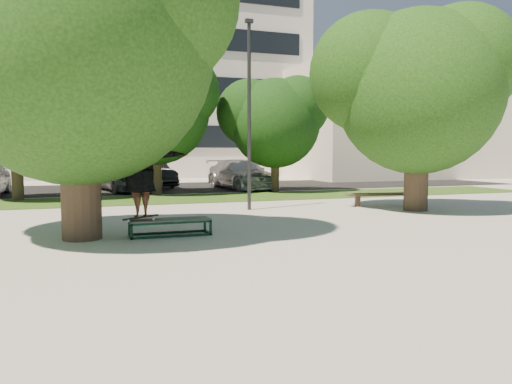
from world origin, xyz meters
name	(u,v)px	position (x,y,z in m)	size (l,w,h in m)	color
ground	(278,235)	(0.00, 0.00, 0.00)	(120.00, 120.00, 0.00)	#AFA7A1
grass_strip	(214,198)	(1.00, 9.50, 0.01)	(30.00, 4.00, 0.02)	#1E4213
asphalt_strip	(164,188)	(0.00, 16.00, 0.01)	(40.00, 8.00, 0.01)	black
tree_left	(72,32)	(-4.29, 1.09, 4.42)	(6.96, 5.95, 7.12)	#38281E
tree_right	(415,83)	(5.92, 3.08, 4.09)	(6.24, 5.33, 6.51)	#38281E
bg_tree_left	(13,104)	(-6.57, 11.07, 3.73)	(5.28, 4.51, 5.77)	#38281E
bg_tree_mid	(153,104)	(-1.08, 12.08, 4.02)	(5.76, 4.92, 6.24)	#38281E
bg_tree_right	(273,118)	(4.43, 11.57, 3.49)	(5.04, 4.31, 5.43)	#38281E
lamppost	(249,113)	(1.00, 5.00, 3.15)	(0.25, 0.15, 6.11)	#2D2D30
office_building	(106,76)	(-2.00, 31.98, 8.00)	(30.00, 14.12, 16.00)	beige
side_building	(390,124)	(18.00, 22.00, 4.00)	(15.00, 10.00, 8.00)	beige
grind_box	(170,227)	(-2.32, 0.81, 0.19)	(1.80, 0.60, 0.38)	#103120
skater_rig	(140,177)	(-2.97, 0.81, 1.33)	(2.22, 0.89, 1.84)	white
bench	(386,195)	(5.94, 4.53, 0.38)	(2.98, 0.76, 0.45)	#4C3B2D
car_dark	(150,174)	(-0.70, 16.39, 0.74)	(1.56, 4.47, 1.47)	black
car_grey	(129,178)	(-2.00, 13.98, 0.65)	(2.15, 4.67, 1.30)	slate
car_silver_b	(241,174)	(3.59, 13.87, 0.75)	(2.11, 5.19, 1.50)	#BABABF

